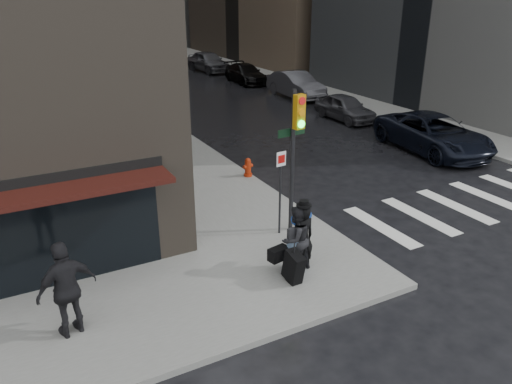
{
  "coord_description": "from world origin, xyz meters",
  "views": [
    {
      "loc": [
        -6.17,
        -9.07,
        6.69
      ],
      "look_at": [
        0.0,
        2.4,
        1.3
      ],
      "focal_mm": 35.0,
      "sensor_mm": 36.0,
      "label": 1
    }
  ],
  "objects_px": {
    "man_greycoat": "(67,289)",
    "traffic_light": "(294,143)",
    "parked_car_0": "(433,134)",
    "parked_car_2": "(296,85)",
    "man_jeans": "(295,239)",
    "parked_car_1": "(345,107)",
    "parked_car_3": "(246,73)",
    "man_overcoat": "(301,243)",
    "parked_car_4": "(208,61)",
    "fire_hydrant": "(248,168)"
  },
  "relations": [
    {
      "from": "traffic_light",
      "to": "parked_car_1",
      "type": "distance_m",
      "value": 14.19
    },
    {
      "from": "man_overcoat",
      "to": "parked_car_0",
      "type": "bearing_deg",
      "value": -152.59
    },
    {
      "from": "parked_car_0",
      "to": "parked_car_3",
      "type": "height_order",
      "value": "parked_car_0"
    },
    {
      "from": "fire_hydrant",
      "to": "parked_car_1",
      "type": "bearing_deg",
      "value": 32.41
    },
    {
      "from": "parked_car_1",
      "to": "parked_car_2",
      "type": "height_order",
      "value": "parked_car_2"
    },
    {
      "from": "fire_hydrant",
      "to": "parked_car_1",
      "type": "relative_size",
      "value": 0.18
    },
    {
      "from": "traffic_light",
      "to": "parked_car_1",
      "type": "relative_size",
      "value": 1.02
    },
    {
      "from": "fire_hydrant",
      "to": "parked_car_1",
      "type": "xyz_separation_m",
      "value": [
        8.75,
        5.56,
        0.21
      ]
    },
    {
      "from": "traffic_light",
      "to": "parked_car_2",
      "type": "relative_size",
      "value": 0.82
    },
    {
      "from": "parked_car_3",
      "to": "parked_car_4",
      "type": "xyz_separation_m",
      "value": [
        -0.34,
        6.25,
        0.16
      ]
    },
    {
      "from": "parked_car_2",
      "to": "parked_car_3",
      "type": "relative_size",
      "value": 1.05
    },
    {
      "from": "man_greycoat",
      "to": "fire_hydrant",
      "type": "bearing_deg",
      "value": -153.91
    },
    {
      "from": "man_jeans",
      "to": "parked_car_1",
      "type": "height_order",
      "value": "man_jeans"
    },
    {
      "from": "parked_car_2",
      "to": "parked_car_4",
      "type": "bearing_deg",
      "value": 94.55
    },
    {
      "from": "parked_car_0",
      "to": "parked_car_2",
      "type": "distance_m",
      "value": 12.54
    },
    {
      "from": "parked_car_0",
      "to": "parked_car_3",
      "type": "xyz_separation_m",
      "value": [
        0.52,
        18.76,
        -0.11
      ]
    },
    {
      "from": "man_jeans",
      "to": "man_greycoat",
      "type": "distance_m",
      "value": 5.27
    },
    {
      "from": "parked_car_2",
      "to": "parked_car_3",
      "type": "xyz_separation_m",
      "value": [
        -0.42,
        6.25,
        -0.13
      ]
    },
    {
      "from": "man_overcoat",
      "to": "parked_car_0",
      "type": "height_order",
      "value": "man_overcoat"
    },
    {
      "from": "man_greycoat",
      "to": "parked_car_4",
      "type": "xyz_separation_m",
      "value": [
        16.15,
        30.68,
        -0.35
      ]
    },
    {
      "from": "fire_hydrant",
      "to": "parked_car_4",
      "type": "height_order",
      "value": "parked_car_4"
    },
    {
      "from": "fire_hydrant",
      "to": "man_greycoat",
      "type": "bearing_deg",
      "value": -138.91
    },
    {
      "from": "parked_car_0",
      "to": "parked_car_2",
      "type": "bearing_deg",
      "value": 91.61
    },
    {
      "from": "parked_car_4",
      "to": "man_overcoat",
      "type": "bearing_deg",
      "value": -114.06
    },
    {
      "from": "man_greycoat",
      "to": "parked_car_1",
      "type": "distance_m",
      "value": 20.0
    },
    {
      "from": "parked_car_2",
      "to": "traffic_light",
      "type": "bearing_deg",
      "value": -121.75
    },
    {
      "from": "fire_hydrant",
      "to": "parked_car_3",
      "type": "distance_m",
      "value": 20.26
    },
    {
      "from": "traffic_light",
      "to": "parked_car_0",
      "type": "relative_size",
      "value": 0.71
    },
    {
      "from": "man_overcoat",
      "to": "parked_car_1",
      "type": "relative_size",
      "value": 0.47
    },
    {
      "from": "man_jeans",
      "to": "parked_car_3",
      "type": "bearing_deg",
      "value": -125.91
    },
    {
      "from": "parked_car_3",
      "to": "parked_car_4",
      "type": "relative_size",
      "value": 0.96
    },
    {
      "from": "man_jeans",
      "to": "parked_car_4",
      "type": "distance_m",
      "value": 32.6
    },
    {
      "from": "man_greycoat",
      "to": "parked_car_3",
      "type": "xyz_separation_m",
      "value": [
        16.49,
        24.43,
        -0.5
      ]
    },
    {
      "from": "man_overcoat",
      "to": "fire_hydrant",
      "type": "distance_m",
      "value": 6.86
    },
    {
      "from": "parked_car_2",
      "to": "parked_car_4",
      "type": "xyz_separation_m",
      "value": [
        -0.76,
        12.5,
        0.02
      ]
    },
    {
      "from": "parked_car_2",
      "to": "parked_car_3",
      "type": "distance_m",
      "value": 6.27
    },
    {
      "from": "man_jeans",
      "to": "parked_car_3",
      "type": "xyz_separation_m",
      "value": [
        11.22,
        24.48,
        -0.33
      ]
    },
    {
      "from": "parked_car_3",
      "to": "traffic_light",
      "type": "bearing_deg",
      "value": -112.07
    },
    {
      "from": "man_overcoat",
      "to": "man_jeans",
      "type": "xyz_separation_m",
      "value": [
        -0.07,
        0.14,
        0.07
      ]
    },
    {
      "from": "man_greycoat",
      "to": "traffic_light",
      "type": "distance_m",
      "value": 6.78
    },
    {
      "from": "man_overcoat",
      "to": "parked_car_3",
      "type": "distance_m",
      "value": 27.03
    },
    {
      "from": "parked_car_4",
      "to": "man_greycoat",
      "type": "bearing_deg",
      "value": -122.53
    },
    {
      "from": "man_greycoat",
      "to": "parked_car_2",
      "type": "bearing_deg",
      "value": -147.93
    },
    {
      "from": "man_greycoat",
      "to": "fire_hydrant",
      "type": "height_order",
      "value": "man_greycoat"
    },
    {
      "from": "parked_car_0",
      "to": "parked_car_3",
      "type": "bearing_deg",
      "value": 94.31
    },
    {
      "from": "parked_car_1",
      "to": "parked_car_3",
      "type": "xyz_separation_m",
      "value": [
        0.44,
        12.5,
        0.0
      ]
    },
    {
      "from": "traffic_light",
      "to": "parked_car_4",
      "type": "xyz_separation_m",
      "value": [
        9.8,
        28.89,
        -1.93
      ]
    },
    {
      "from": "man_greycoat",
      "to": "parked_car_1",
      "type": "height_order",
      "value": "man_greycoat"
    },
    {
      "from": "parked_car_3",
      "to": "man_overcoat",
      "type": "bearing_deg",
      "value": -112.28
    },
    {
      "from": "fire_hydrant",
      "to": "parked_car_4",
      "type": "bearing_deg",
      "value": 70.01
    }
  ]
}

